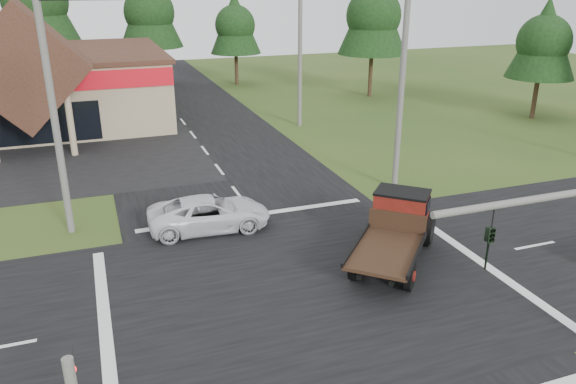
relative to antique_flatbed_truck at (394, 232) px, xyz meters
name	(u,v)px	position (x,y,z in m)	size (l,w,h in m)	color
ground	(310,289)	(-3.75, -0.79, -1.28)	(120.00, 120.00, 0.00)	#2D4619
road_ns	(310,289)	(-3.75, -0.79, -1.27)	(12.00, 120.00, 0.02)	black
road_ew	(310,289)	(-3.75, -0.79, -1.27)	(120.00, 12.00, 0.02)	black
utility_pole_nw	(53,110)	(-11.75, 7.21, 4.10)	(2.00, 0.30, 10.50)	#595651
utility_pole_ne	(402,75)	(4.25, 7.21, 4.61)	(2.00, 0.30, 11.50)	#595651
utility_pole_n	(300,47)	(4.25, 21.21, 4.45)	(2.00, 0.30, 11.20)	#595651
tree_row_d	(149,10)	(-3.75, 41.21, 6.09)	(6.16, 6.16, 11.11)	#332316
tree_row_e	(235,23)	(4.25, 39.21, 4.75)	(5.04, 5.04, 9.09)	#332316
tree_side_ne	(374,13)	(14.25, 29.21, 6.09)	(6.16, 6.16, 11.11)	#332316
tree_side_e_near	(544,39)	(22.25, 17.21, 4.75)	(5.04, 5.04, 9.09)	#332316
antique_flatbed_truck	(394,232)	(0.00, 0.00, 0.00)	(2.35, 6.14, 2.57)	#50170B
white_pickup	(209,213)	(-6.00, 5.45, -0.55)	(2.44, 5.29, 1.47)	silver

